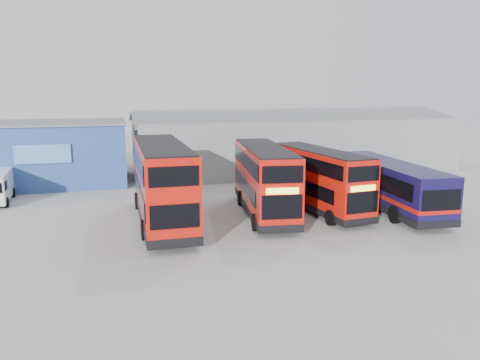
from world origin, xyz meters
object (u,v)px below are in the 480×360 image
double_decker_centre (264,181)px  single_decker_blue (388,186)px  office_block (50,153)px  maintenance_shed (290,142)px  double_decker_left (162,184)px  double_decker_right (319,181)px

double_decker_centre → single_decker_blue: size_ratio=0.89×
double_decker_centre → single_decker_blue: bearing=1.6°
office_block → double_decker_centre: 19.83m
single_decker_blue → maintenance_shed: bearing=-84.8°
double_decker_left → double_decker_centre: bearing=-176.0°
double_decker_centre → double_decker_right: bearing=6.4°
double_decker_right → single_decker_blue: (4.57, -0.79, -0.45)m
office_block → double_decker_left: 16.37m
maintenance_shed → double_decker_centre: size_ratio=2.96×
double_decker_left → single_decker_blue: size_ratio=0.97×
double_decker_centre → double_decker_right: 3.66m
double_decker_right → single_decker_blue: bearing=-15.5°
double_decker_centre → double_decker_right: double_decker_centre is taller
double_decker_left → single_decker_blue: 14.58m
office_block → single_decker_blue: office_block is taller
double_decker_left → single_decker_blue: (14.55, -0.44, -0.81)m
maintenance_shed → single_decker_blue: maintenance_shed is taller
double_decker_right → maintenance_shed: bearing=69.2°
maintenance_shed → double_decker_right: (-4.34, -16.12, -0.63)m
double_decker_left → double_decker_centre: double_decker_left is taller
office_block → double_decker_right: 22.62m
office_block → double_decker_right: size_ratio=1.29×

